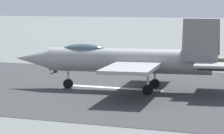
# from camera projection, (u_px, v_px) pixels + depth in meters

# --- Properties ---
(ground_plane) EXTENTS (400.00, 400.00, 0.00)m
(ground_plane) POSITION_uv_depth(u_px,v_px,m) (107.00, 88.00, 45.12)
(ground_plane) COLOR slate
(runway_strip) EXTENTS (240.00, 26.00, 0.02)m
(runway_strip) POSITION_uv_depth(u_px,v_px,m) (107.00, 88.00, 45.11)
(runway_strip) COLOR #363738
(runway_strip) RESTS_ON ground
(fighter_jet) EXTENTS (17.40, 14.21, 5.60)m
(fighter_jet) POSITION_uv_depth(u_px,v_px,m) (129.00, 60.00, 43.27)
(fighter_jet) COLOR gray
(fighter_jet) RESTS_ON ground
(crew_person) EXTENTS (0.47, 0.61, 1.74)m
(crew_person) POSITION_uv_depth(u_px,v_px,m) (55.00, 64.00, 54.55)
(crew_person) COLOR #1E2338
(crew_person) RESTS_ON ground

